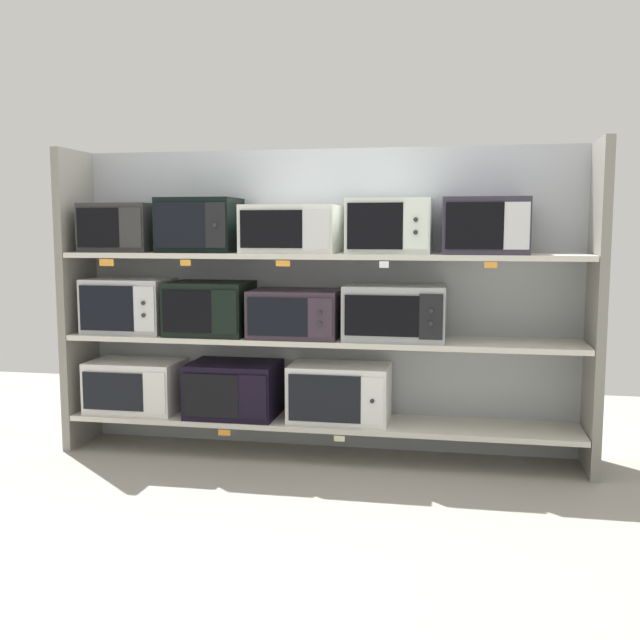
# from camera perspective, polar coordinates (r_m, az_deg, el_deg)

# --- Properties ---
(ground) EXTENTS (6.96, 6.00, 0.02)m
(ground) POSITION_cam_1_polar(r_m,az_deg,el_deg) (3.54, -3.14, -15.19)
(ground) COLOR gray
(back_panel) EXTENTS (3.16, 0.04, 1.79)m
(back_panel) POSITION_cam_1_polar(r_m,az_deg,el_deg) (4.50, 0.54, 1.51)
(back_panel) COLOR #9EA3A8
(back_panel) RESTS_ON ground
(upright_left) EXTENTS (0.05, 0.41, 1.79)m
(upright_left) POSITION_cam_1_polar(r_m,az_deg,el_deg) (4.79, -18.02, 1.50)
(upright_left) COLOR gray
(upright_left) RESTS_ON ground
(upright_right) EXTENTS (0.05, 0.41, 1.79)m
(upright_right) POSITION_cam_1_polar(r_m,az_deg,el_deg) (4.26, 20.35, 0.77)
(upright_right) COLOR gray
(upright_right) RESTS_ON ground
(shelf_0) EXTENTS (2.96, 0.41, 0.03)m
(shelf_0) POSITION_cam_1_polar(r_m,az_deg,el_deg) (4.40, -0.00, -7.77)
(shelf_0) COLOR beige
(shelf_0) RESTS_ON ground
(microwave_0) EXTENTS (0.55, 0.36, 0.31)m
(microwave_0) POSITION_cam_1_polar(r_m,az_deg,el_deg) (4.70, -13.90, -4.90)
(microwave_0) COLOR silver
(microwave_0) RESTS_ON shelf_0
(microwave_1) EXTENTS (0.52, 0.40, 0.32)m
(microwave_1) POSITION_cam_1_polar(r_m,az_deg,el_deg) (4.48, -6.60, -5.26)
(microwave_1) COLOR black
(microwave_1) RESTS_ON shelf_0
(microwave_2) EXTENTS (0.57, 0.36, 0.33)m
(microwave_2) POSITION_cam_1_polar(r_m,az_deg,el_deg) (4.33, 1.51, -5.57)
(microwave_2) COLOR silver
(microwave_2) RESTS_ON shelf_0
(price_tag_0) EXTENTS (0.07, 0.00, 0.03)m
(price_tag_0) POSITION_cam_1_polar(r_m,az_deg,el_deg) (4.34, -7.32, -8.54)
(price_tag_0) COLOR orange
(price_tag_1) EXTENTS (0.06, 0.00, 0.03)m
(price_tag_1) POSITION_cam_1_polar(r_m,az_deg,el_deg) (4.18, 1.49, -9.05)
(price_tag_1) COLOR beige
(shelf_1) EXTENTS (2.96, 0.41, 0.03)m
(shelf_1) POSITION_cam_1_polar(r_m,az_deg,el_deg) (4.30, -0.00, -1.52)
(shelf_1) COLOR beige
(microwave_3) EXTENTS (0.49, 0.36, 0.32)m
(microwave_3) POSITION_cam_1_polar(r_m,az_deg,el_deg) (4.64, -14.40, 1.08)
(microwave_3) COLOR #B9B8BB
(microwave_3) RESTS_ON shelf_1
(microwave_4) EXTENTS (0.47, 0.40, 0.31)m
(microwave_4) POSITION_cam_1_polar(r_m,az_deg,el_deg) (4.45, -8.40, 0.90)
(microwave_4) COLOR black
(microwave_4) RESTS_ON shelf_1
(microwave_5) EXTENTS (0.51, 0.41, 0.27)m
(microwave_5) POSITION_cam_1_polar(r_m,az_deg,el_deg) (4.31, -1.82, 0.51)
(microwave_5) COLOR #332732
(microwave_5) RESTS_ON shelf_1
(microwave_6) EXTENTS (0.56, 0.39, 0.31)m
(microwave_6) POSITION_cam_1_polar(r_m,az_deg,el_deg) (4.22, 5.77, 0.58)
(microwave_6) COLOR #9DA3A4
(microwave_6) RESTS_ON shelf_1
(shelf_2) EXTENTS (2.96, 0.41, 0.03)m
(shelf_2) POSITION_cam_1_polar(r_m,az_deg,el_deg) (4.26, -0.00, 4.94)
(shelf_2) COLOR beige
(microwave_7) EXTENTS (0.42, 0.34, 0.29)m
(microwave_7) POSITION_cam_1_polar(r_m,az_deg,el_deg) (4.63, -14.96, 6.83)
(microwave_7) COLOR #2E2D2C
(microwave_7) RESTS_ON shelf_2
(microwave_8) EXTENTS (0.44, 0.36, 0.31)m
(microwave_8) POSITION_cam_1_polar(r_m,az_deg,el_deg) (4.44, -9.17, 7.16)
(microwave_8) COLOR black
(microwave_8) RESTS_ON shelf_2
(microwave_9) EXTENTS (0.53, 0.40, 0.27)m
(microwave_9) POSITION_cam_1_polar(r_m,az_deg,el_deg) (4.28, -2.18, 6.96)
(microwave_9) COLOR silver
(microwave_9) RESTS_ON shelf_2
(microwave_10) EXTENTS (0.46, 0.38, 0.30)m
(microwave_10) POSITION_cam_1_polar(r_m,az_deg,el_deg) (4.19, 5.36, 7.15)
(microwave_10) COLOR silver
(microwave_10) RESTS_ON shelf_2
(microwave_11) EXTENTS (0.45, 0.41, 0.30)m
(microwave_11) POSITION_cam_1_polar(r_m,az_deg,el_deg) (4.18, 12.52, 7.03)
(microwave_11) COLOR #2F2A39
(microwave_11) RESTS_ON shelf_2
(price_tag_2) EXTENTS (0.09, 0.00, 0.04)m
(price_tag_2) POSITION_cam_1_polar(r_m,az_deg,el_deg) (4.45, -16.00, 4.25)
(price_tag_2) COLOR orange
(price_tag_3) EXTENTS (0.06, 0.00, 0.03)m
(price_tag_3) POSITION_cam_1_polar(r_m,az_deg,el_deg) (4.26, -10.24, 4.33)
(price_tag_3) COLOR orange
(price_tag_4) EXTENTS (0.08, 0.00, 0.03)m
(price_tag_4) POSITION_cam_1_polar(r_m,az_deg,el_deg) (4.09, -2.85, 4.34)
(price_tag_4) COLOR orange
(price_tag_5) EXTENTS (0.05, 0.00, 0.03)m
(price_tag_5) POSITION_cam_1_polar(r_m,az_deg,el_deg) (4.00, 4.92, 4.25)
(price_tag_5) COLOR white
(price_tag_6) EXTENTS (0.07, 0.00, 0.03)m
(price_tag_6) POSITION_cam_1_polar(r_m,az_deg,el_deg) (3.98, 12.92, 4.12)
(price_tag_6) COLOR orange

